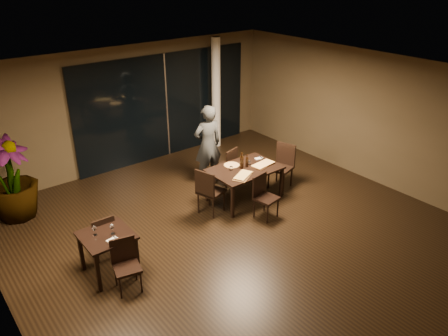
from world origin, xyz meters
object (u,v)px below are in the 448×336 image
(main_table, at_px, (245,171))
(chair_side_near, at_px, (125,261))
(chair_main_near, at_px, (263,194))
(diner, at_px, (208,145))
(chair_main_far, at_px, (228,165))
(potted_plant, at_px, (11,178))
(bottle_a, at_px, (242,161))
(chair_main_left, at_px, (208,190))
(side_table, at_px, (107,241))
(bottle_c, at_px, (242,160))
(chair_main_right, at_px, (283,163))
(chair_side_far, at_px, (103,235))
(bottle_b, at_px, (247,161))

(main_table, xyz_separation_m, chair_side_near, (-3.34, -1.00, -0.19))
(chair_main_near, relative_size, diner, 0.48)
(chair_main_far, relative_size, potted_plant, 0.52)
(chair_main_far, relative_size, bottle_a, 2.78)
(chair_main_far, relative_size, chair_main_left, 0.91)
(side_table, distance_m, chair_side_near, 0.53)
(side_table, xyz_separation_m, bottle_c, (3.37, 0.57, 0.30))
(side_table, bearing_deg, chair_main_left, 11.36)
(main_table, distance_m, chair_main_far, 0.79)
(main_table, xyz_separation_m, potted_plant, (-4.12, 2.32, 0.21))
(chair_main_left, height_order, chair_side_near, chair_main_left)
(main_table, distance_m, chair_main_near, 0.79)
(bottle_c, bearing_deg, chair_main_right, -6.51)
(bottle_a, bearing_deg, chair_main_near, -96.87)
(chair_side_far, height_order, bottle_a, bottle_a)
(bottle_a, bearing_deg, chair_side_near, -162.32)
(chair_main_near, xyz_separation_m, potted_plant, (-3.97, 3.08, 0.38))
(chair_side_far, bearing_deg, diner, -156.53)
(diner, relative_size, bottle_b, 6.60)
(side_table, xyz_separation_m, chair_side_far, (0.10, 0.42, -0.15))
(chair_side_far, bearing_deg, bottle_b, -176.37)
(diner, relative_size, bottle_c, 5.40)
(chair_main_right, height_order, chair_side_near, chair_main_right)
(diner, bearing_deg, bottle_b, 107.89)
(main_table, height_order, diner, diner)
(chair_main_far, height_order, chair_main_near, chair_main_far)
(chair_main_left, relative_size, bottle_c, 2.91)
(chair_main_far, relative_size, chair_main_right, 0.90)
(diner, bearing_deg, chair_main_left, 62.65)
(chair_main_far, bearing_deg, chair_main_left, 18.46)
(side_table, xyz_separation_m, chair_side_near, (0.06, -0.50, -0.14))
(chair_main_left, distance_m, bottle_b, 1.11)
(main_table, xyz_separation_m, chair_main_far, (0.15, 0.76, -0.16))
(side_table, bearing_deg, chair_main_right, 5.61)
(main_table, height_order, bottle_b, bottle_b)
(main_table, xyz_separation_m, chair_main_near, (-0.15, -0.76, -0.17))
(main_table, relative_size, bottle_a, 4.56)
(chair_main_right, xyz_separation_m, bottle_c, (-1.13, 0.13, 0.35))
(side_table, distance_m, bottle_c, 3.43)
(chair_main_far, relative_size, diner, 0.49)
(bottle_b, bearing_deg, chair_side_near, -163.19)
(bottle_b, bearing_deg, chair_main_right, -4.87)
(main_table, height_order, side_table, same)
(chair_main_near, distance_m, potted_plant, 5.04)
(main_table, distance_m, diner, 1.22)
(chair_main_near, height_order, bottle_a, bottle_a)
(bottle_b, height_order, bottle_c, bottle_c)
(chair_main_far, distance_m, chair_main_right, 1.26)
(chair_side_near, xyz_separation_m, potted_plant, (-0.78, 3.33, 0.40))
(chair_main_right, bearing_deg, bottle_a, -111.52)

